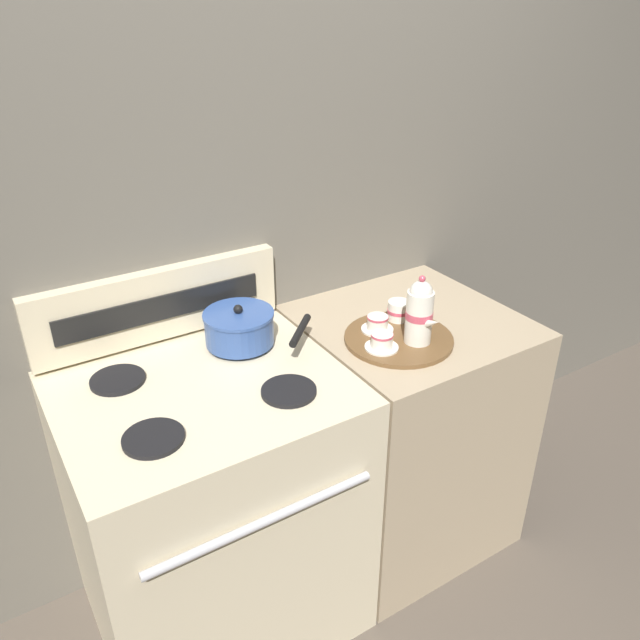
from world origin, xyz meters
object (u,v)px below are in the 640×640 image
object	(u,v)px
stove	(215,508)
teapot	(420,312)
saucepan	(240,327)
teacup_left	(382,341)
serving_tray	(399,339)
teacup_right	(378,323)
creamer_jug	(399,310)

from	to	relation	value
stove	teapot	size ratio (longest dim) A/B	4.16
teapot	saucepan	bearing A→B (deg)	148.05
teapot	teacup_left	distance (m)	0.14
teacup_left	serving_tray	bearing A→B (deg)	17.56
teacup_right	creamer_jug	distance (m)	0.10
serving_tray	teacup_left	bearing A→B (deg)	-162.44
teapot	teacup_right	distance (m)	0.16
serving_tray	creamer_jug	size ratio (longest dim) A/B	4.57
stove	saucepan	world-z (taller)	saucepan
teapot	stove	bearing A→B (deg)	168.07
serving_tray	saucepan	bearing A→B (deg)	151.48
teacup_left	creamer_jug	world-z (taller)	creamer_jug
creamer_jug	teacup_right	bearing A→B (deg)	-166.92
serving_tray	teacup_left	world-z (taller)	teacup_left
stove	teacup_right	xyz separation A→B (m)	(0.58, -0.01, 0.49)
creamer_jug	stove	bearing A→B (deg)	-179.26
stove	teacup_right	distance (m)	0.76
saucepan	serving_tray	xyz separation A→B (m)	(0.42, -0.23, -0.06)
stove	saucepan	distance (m)	0.56
stove	creamer_jug	xyz separation A→B (m)	(0.69, 0.01, 0.49)
stove	teacup_left	distance (m)	0.73
teacup_right	creamer_jug	bearing A→B (deg)	13.08
saucepan	teacup_right	size ratio (longest dim) A/B	3.05
creamer_jug	teapot	bearing A→B (deg)	-105.72
teacup_left	teacup_right	xyz separation A→B (m)	(0.06, 0.10, 0.00)
stove	serving_tray	bearing A→B (deg)	-7.74
creamer_jug	serving_tray	bearing A→B (deg)	-127.47
teapot	teacup_right	size ratio (longest dim) A/B	2.15
teacup_right	saucepan	bearing A→B (deg)	157.62
saucepan	serving_tray	bearing A→B (deg)	-28.52
serving_tray	teacup_right	distance (m)	0.08
stove	creamer_jug	size ratio (longest dim) A/B	12.31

